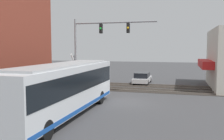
# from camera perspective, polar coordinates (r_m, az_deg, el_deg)

# --- Properties ---
(ground_plane) EXTENTS (120.00, 120.00, 0.00)m
(ground_plane) POSITION_cam_1_polar(r_m,az_deg,el_deg) (20.10, 2.74, -7.41)
(ground_plane) COLOR #424244
(city_bus) EXTENTS (12.12, 2.59, 3.34)m
(city_bus) POSITION_cam_1_polar(r_m,az_deg,el_deg) (16.19, -10.81, -3.86)
(city_bus) COLOR silver
(city_bus) RESTS_ON ground
(traffic_signal_gantry) EXTENTS (0.42, 8.02, 7.12)m
(traffic_signal_gantry) POSITION_cam_1_polar(r_m,az_deg,el_deg) (24.12, -3.48, 7.09)
(traffic_signal_gantry) COLOR gray
(traffic_signal_gantry) RESTS_ON ground
(crossing_signal) EXTENTS (1.41, 1.18, 3.81)m
(crossing_signal) POSITION_cam_1_polar(r_m,az_deg,el_deg) (25.01, -8.69, 0.31)
(crossing_signal) COLOR gray
(crossing_signal) RESTS_ON ground
(rail_track_near) EXTENTS (2.60, 60.00, 0.15)m
(rail_track_near) POSITION_cam_1_polar(r_m,az_deg,el_deg) (25.88, 5.69, -4.57)
(rail_track_near) COLOR #332D28
(rail_track_near) RESTS_ON ground
(rail_track_far) EXTENTS (2.60, 60.00, 0.15)m
(rail_track_far) POSITION_cam_1_polar(r_m,az_deg,el_deg) (29.00, 6.77, -3.54)
(rail_track_far) COLOR #332D28
(rail_track_far) RESTS_ON ground
(parked_car_white) EXTENTS (4.50, 1.82, 1.38)m
(parked_car_white) POSITION_cam_1_polar(r_m,az_deg,el_deg) (30.74, 6.93, -1.90)
(parked_car_white) COLOR silver
(parked_car_white) RESTS_ON ground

